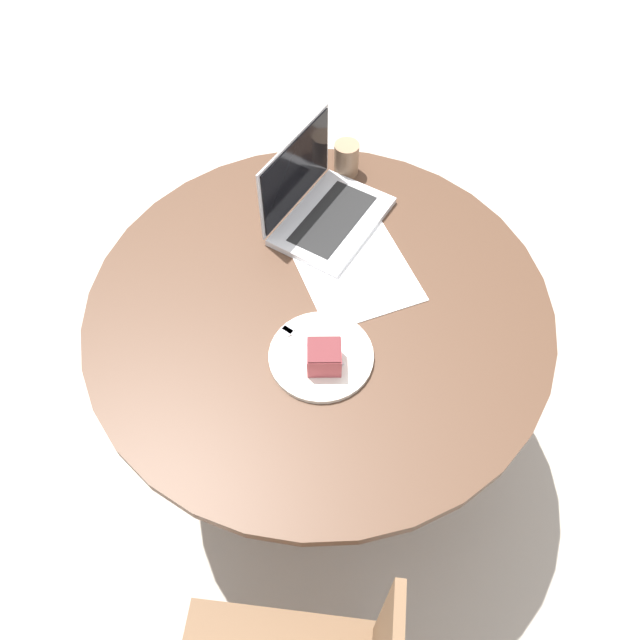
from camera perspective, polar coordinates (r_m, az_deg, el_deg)
name	(u,v)px	position (r m, az deg, el deg)	size (l,w,h in m)	color
ground_plane	(319,430)	(2.12, -0.07, -10.05)	(12.00, 12.00, 0.00)	#B7AD9E
dining_table	(319,334)	(1.61, -0.09, -1.27)	(1.13, 1.13, 0.72)	#4C3323
paper_document	(355,270)	(1.57, 3.21, 4.54)	(0.34, 0.31, 0.00)	white
plate	(321,356)	(1.41, 0.10, -3.31)	(0.24, 0.24, 0.01)	silver
cake_slice	(324,357)	(1.37, 0.38, -3.39)	(0.10, 0.10, 0.06)	#B74C51
fork	(306,342)	(1.42, -1.32, -1.99)	(0.17, 0.08, 0.00)	silver
coffee_glass	(346,159)	(1.78, 2.42, 14.51)	(0.07, 0.07, 0.10)	#997556
laptop	(322,207)	(1.65, 0.22, 10.26)	(0.34, 0.38, 0.23)	silver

